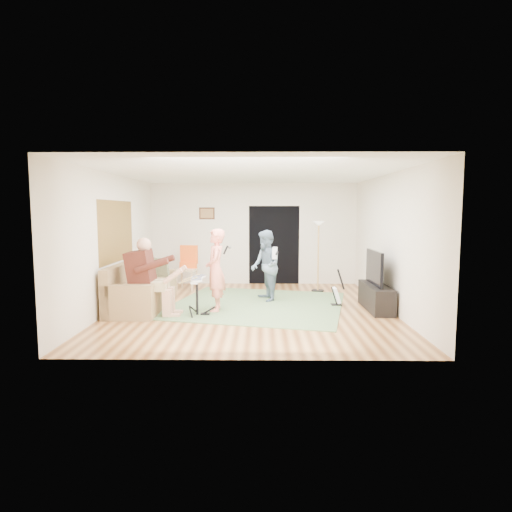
# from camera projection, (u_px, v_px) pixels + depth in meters

# --- Properties ---
(floor) EXTENTS (6.00, 6.00, 0.00)m
(floor) POSITION_uv_depth(u_px,v_px,m) (251.00, 309.00, 8.63)
(floor) COLOR brown
(floor) RESTS_ON ground
(walls) EXTENTS (5.50, 6.00, 2.70)m
(walls) POSITION_uv_depth(u_px,v_px,m) (251.00, 242.00, 8.49)
(walls) COLOR beige
(walls) RESTS_ON floor
(ceiling) EXTENTS (6.00, 6.00, 0.00)m
(ceiling) POSITION_uv_depth(u_px,v_px,m) (251.00, 173.00, 8.35)
(ceiling) COLOR white
(ceiling) RESTS_ON walls
(window_blinds) EXTENTS (0.00, 2.05, 2.05)m
(window_blinds) POSITION_uv_depth(u_px,v_px,m) (117.00, 231.00, 8.70)
(window_blinds) COLOR brown
(window_blinds) RESTS_ON walls
(doorway) EXTENTS (2.10, 0.00, 2.10)m
(doorway) POSITION_uv_depth(u_px,v_px,m) (274.00, 245.00, 11.49)
(doorway) COLOR black
(doorway) RESTS_ON walls
(picture_frame) EXTENTS (0.42, 0.03, 0.32)m
(picture_frame) POSITION_uv_depth(u_px,v_px,m) (207.00, 213.00, 11.42)
(picture_frame) COLOR #3F2314
(picture_frame) RESTS_ON walls
(area_rug) EXTENTS (4.14, 4.07, 0.02)m
(area_rug) POSITION_uv_depth(u_px,v_px,m) (257.00, 305.00, 8.96)
(area_rug) COLOR #567447
(area_rug) RESTS_ON floor
(sofa) EXTENTS (0.93, 2.26, 0.91)m
(sofa) POSITION_uv_depth(u_px,v_px,m) (138.00, 293.00, 8.70)
(sofa) COLOR olive
(sofa) RESTS_ON floor
(drummer) EXTENTS (0.96, 0.54, 1.47)m
(drummer) POSITION_uv_depth(u_px,v_px,m) (151.00, 285.00, 8.02)
(drummer) COLOR #491D14
(drummer) RESTS_ON sofa
(drum_kit) EXTENTS (0.40, 0.72, 0.74)m
(drum_kit) POSITION_uv_depth(u_px,v_px,m) (197.00, 298.00, 8.03)
(drum_kit) COLOR black
(drum_kit) RESTS_ON floor
(singer) EXTENTS (0.43, 0.62, 1.62)m
(singer) POSITION_uv_depth(u_px,v_px,m) (216.00, 270.00, 8.35)
(singer) COLOR #FF846E
(singer) RESTS_ON floor
(microphone) EXTENTS (0.06, 0.06, 0.24)m
(microphone) POSITION_uv_depth(u_px,v_px,m) (226.00, 250.00, 8.30)
(microphone) COLOR black
(microphone) RESTS_ON singer
(guitarist) EXTENTS (0.77, 0.89, 1.56)m
(guitarist) POSITION_uv_depth(u_px,v_px,m) (266.00, 266.00, 9.30)
(guitarist) COLOR slate
(guitarist) RESTS_ON floor
(guitar_held) EXTENTS (0.17, 0.61, 0.26)m
(guitar_held) POSITION_uv_depth(u_px,v_px,m) (275.00, 253.00, 9.27)
(guitar_held) COLOR silver
(guitar_held) RESTS_ON guitarist
(guitar_spare) EXTENTS (0.28, 0.25, 0.77)m
(guitar_spare) POSITION_uv_depth(u_px,v_px,m) (337.00, 295.00, 8.88)
(guitar_spare) COLOR black
(guitar_spare) RESTS_ON floor
(torchiere_lamp) EXTENTS (0.31, 0.31, 1.71)m
(torchiere_lamp) POSITION_uv_depth(u_px,v_px,m) (318.00, 243.00, 10.40)
(torchiere_lamp) COLOR black
(torchiere_lamp) RESTS_ON floor
(dining_chair) EXTENTS (0.53, 0.55, 1.10)m
(dining_chair) POSITION_uv_depth(u_px,v_px,m) (187.00, 274.00, 10.73)
(dining_chair) COLOR #D1B288
(dining_chair) RESTS_ON floor
(tv_cabinet) EXTENTS (0.40, 1.40, 0.50)m
(tv_cabinet) POSITION_uv_depth(u_px,v_px,m) (376.00, 297.00, 8.52)
(tv_cabinet) COLOR black
(tv_cabinet) RESTS_ON floor
(television) EXTENTS (0.06, 1.08, 0.67)m
(television) POSITION_uv_depth(u_px,v_px,m) (374.00, 267.00, 8.46)
(television) COLOR black
(television) RESTS_ON tv_cabinet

